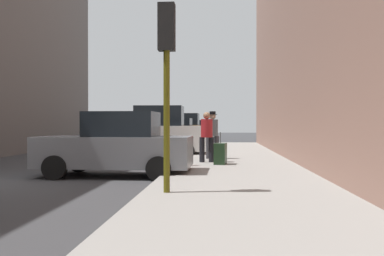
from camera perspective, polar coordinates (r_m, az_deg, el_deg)
The scene contains 12 objects.
sidewalk at distance 10.24m, azimuth 6.51°, elevation -7.21°, with size 4.00×40.00×0.15m, color gray.
parked_gray_coupe at distance 12.07m, azimuth -9.97°, elevation -2.34°, with size 4.23×2.12×1.79m.
parked_white_van at distance 19.11m, azimuth -4.80°, elevation -0.71°, with size 4.62×2.10×2.25m.
parked_dark_green_sedan at distance 25.64m, azimuth -2.58°, elevation -0.80°, with size 4.26×2.18×1.79m.
parked_bronze_suv at distance 32.47m, azimuth -1.21°, elevation -0.18°, with size 4.67×2.20×2.25m.
parked_silver_sedan at distance 39.17m, azimuth -0.34°, elevation -0.32°, with size 4.22×2.09×1.79m.
parked_blue_sedan at distance 45.21m, azimuth 0.23°, elevation -0.20°, with size 4.23×2.12×1.79m.
fire_hydrant at distance 13.35m, azimuth -0.78°, elevation -3.56°, with size 0.42×0.22×0.70m.
traffic_light at distance 8.27m, azimuth -3.40°, elevation 9.60°, with size 0.32×0.32×3.60m.
pedestrian_in_red_jacket at distance 14.57m, azimuth 1.98°, elevation -0.83°, with size 0.50×0.40×1.71m.
pedestrian_with_beanie at distance 16.06m, azimuth 2.76°, elevation -0.59°, with size 0.53×0.49×1.78m.
rolling_suitcase at distance 13.87m, azimuth 3.81°, elevation -3.44°, with size 0.44×0.61×1.04m.
Camera 1 is at (5.54, -10.14, 1.46)m, focal length 40.00 mm.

